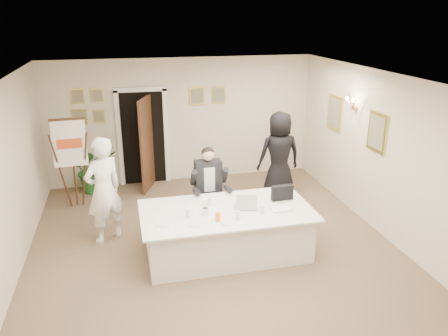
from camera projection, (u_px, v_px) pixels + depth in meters
name	position (u px, v px, depth m)	size (l,w,h in m)	color
floor	(216.00, 253.00, 7.16)	(7.00, 7.00, 0.00)	brown
ceiling	(214.00, 81.00, 6.21)	(6.00, 7.00, 0.02)	white
wall_back	(182.00, 121.00, 9.89)	(6.00, 0.10, 2.80)	beige
wall_front	(309.00, 321.00, 3.48)	(6.00, 0.10, 2.80)	beige
wall_left	(3.00, 190.00, 6.03)	(0.10, 7.00, 2.80)	beige
wall_right	(389.00, 158.00, 7.34)	(0.10, 7.00, 2.80)	beige
doorway	(144.00, 140.00, 9.65)	(1.14, 0.86, 2.20)	black
pictures_back_wall	(145.00, 103.00, 9.54)	(3.40, 0.06, 0.80)	gold
pictures_right_wall	(354.00, 122.00, 8.32)	(0.06, 2.20, 0.80)	gold
wall_sconce	(352.00, 104.00, 8.18)	(0.20, 0.30, 0.24)	#CC8141
conference_table	(227.00, 231.00, 7.02)	(2.71, 1.44, 0.78)	silver
seated_man	(209.00, 187.00, 7.85)	(0.65, 0.69, 1.51)	black
flip_chart	(73.00, 168.00, 8.58)	(0.63, 0.41, 1.80)	#392612
standing_man	(104.00, 190.00, 7.26)	(0.67, 0.44, 1.84)	white
standing_woman	(279.00, 155.00, 9.07)	(0.89, 0.58, 1.83)	black
potted_palm	(94.00, 168.00, 9.47)	(0.95, 0.82, 1.05)	#1E5B21
laptop	(244.00, 199.00, 6.94)	(0.32, 0.35, 0.28)	#B7BABC
laptop_bag	(282.00, 193.00, 7.22)	(0.36, 0.10, 0.25)	black
paper_stack	(281.00, 209.00, 6.89)	(0.33, 0.23, 0.03)	white
plate_left	(163.00, 224.00, 6.42)	(0.22, 0.22, 0.01)	white
plate_mid	(195.00, 224.00, 6.42)	(0.21, 0.21, 0.01)	white
plate_near	(228.00, 223.00, 6.45)	(0.21, 0.21, 0.01)	white
glass_a	(188.00, 213.00, 6.62)	(0.06, 0.06, 0.14)	silver
glass_b	(238.00, 215.00, 6.55)	(0.07, 0.07, 0.14)	silver
glass_c	(262.00, 209.00, 6.74)	(0.07, 0.07, 0.14)	silver
glass_d	(210.00, 202.00, 7.02)	(0.07, 0.07, 0.14)	silver
oj_glass	(218.00, 217.00, 6.51)	(0.07, 0.07, 0.13)	orange
steel_jug	(205.00, 211.00, 6.71)	(0.09, 0.09, 0.11)	silver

